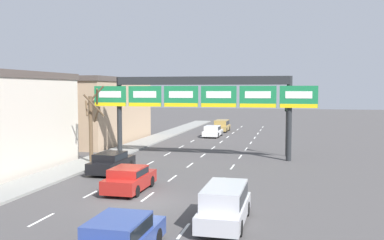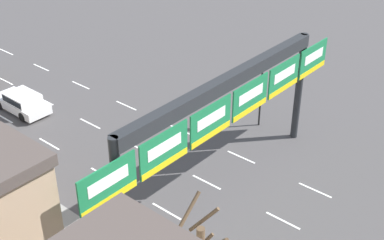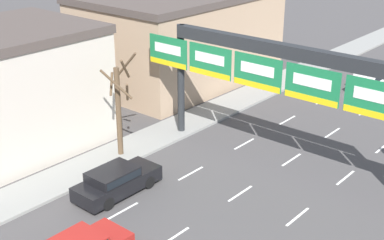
# 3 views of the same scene
# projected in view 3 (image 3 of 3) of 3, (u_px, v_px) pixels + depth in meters

# --- Properties ---
(lane_dashes) EXTENTS (6.72, 67.00, 0.01)m
(lane_dashes) POSITION_uv_depth(u_px,v_px,m) (267.00, 176.00, 28.73)
(lane_dashes) COLOR white
(lane_dashes) RESTS_ON ground_plane
(sign_gantry) EXTENTS (19.24, 0.70, 6.94)m
(sign_gantry) POSITION_uv_depth(u_px,v_px,m) (287.00, 71.00, 27.51)
(sign_gantry) COLOR #232628
(sign_gantry) RESTS_ON ground_plane
(building_far) EXTENTS (10.38, 15.48, 7.14)m
(building_far) POSITION_uv_depth(u_px,v_px,m) (179.00, 36.00, 43.03)
(building_far) COLOR tan
(building_far) RESTS_ON ground_plane
(car_white) EXTENTS (1.91, 4.44, 1.38)m
(car_white) POSITION_uv_depth(u_px,v_px,m) (370.00, 80.00, 41.77)
(car_white) COLOR silver
(car_white) RESTS_ON ground_plane
(car_black) EXTENTS (1.86, 4.61, 1.43)m
(car_black) POSITION_uv_depth(u_px,v_px,m) (116.00, 180.00, 26.67)
(car_black) COLOR black
(car_black) RESTS_ON ground_plane
(tree_bare_closest) EXTENTS (1.99, 2.08, 6.01)m
(tree_bare_closest) POSITION_uv_depth(u_px,v_px,m) (119.00, 103.00, 29.71)
(tree_bare_closest) COLOR brown
(tree_bare_closest) RESTS_ON sidewalk_left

